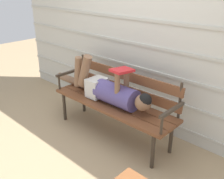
{
  "coord_description": "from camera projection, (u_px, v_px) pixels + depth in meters",
  "views": [
    {
      "loc": [
        1.96,
        -2.02,
        1.87
      ],
      "look_at": [
        0.0,
        0.08,
        0.64
      ],
      "focal_mm": 41.41,
      "sensor_mm": 36.0,
      "label": 1
    }
  ],
  "objects": [
    {
      "name": "reclining_person",
      "position": [
        109.0,
        90.0,
        3.17
      ],
      "size": [
        1.72,
        0.27,
        0.56
      ],
      "color": "#514784"
    },
    {
      "name": "house_siding",
      "position": [
        141.0,
        44.0,
        3.31
      ],
      "size": [
        4.99,
        0.08,
        2.2
      ],
      "color": "beige",
      "rests_on": "ground"
    },
    {
      "name": "park_bench",
      "position": [
        116.0,
        98.0,
        3.23
      ],
      "size": [
        1.72,
        0.48,
        0.87
      ],
      "color": "brown",
      "rests_on": "ground"
    },
    {
      "name": "ground_plane",
      "position": [
        108.0,
        137.0,
        3.32
      ],
      "size": [
        12.0,
        12.0,
        0.0
      ],
      "primitive_type": "plane",
      "color": "tan"
    }
  ]
}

